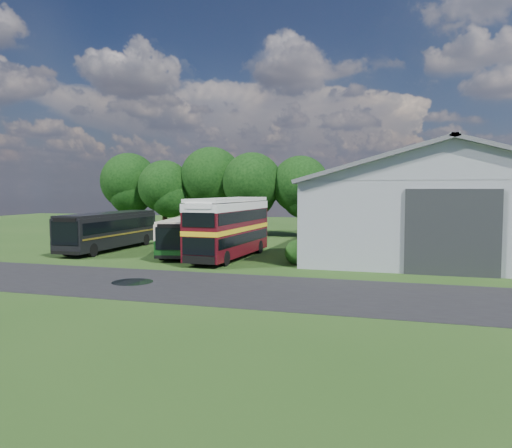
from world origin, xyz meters
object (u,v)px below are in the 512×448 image
(storage_shed, at_px, (439,199))
(bus_maroon_double, at_px, (229,228))
(bus_green_single, at_px, (187,235))
(bus_dark_single, at_px, (109,230))

(storage_shed, xyz_separation_m, bus_maroon_double, (-14.68, -8.72, -1.99))
(storage_shed, distance_m, bus_maroon_double, 17.19)
(bus_green_single, xyz_separation_m, bus_maroon_double, (3.95, -1.49, 0.70))
(bus_green_single, height_order, bus_maroon_double, bus_maroon_double)
(storage_shed, distance_m, bus_green_single, 20.17)
(bus_maroon_double, xyz_separation_m, bus_dark_single, (-11.03, 1.76, -0.54))
(bus_green_single, relative_size, bus_dark_single, 0.93)
(bus_maroon_double, height_order, bus_dark_single, bus_maroon_double)
(storage_shed, height_order, bus_green_single, storage_shed)
(bus_green_single, relative_size, bus_maroon_double, 1.01)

